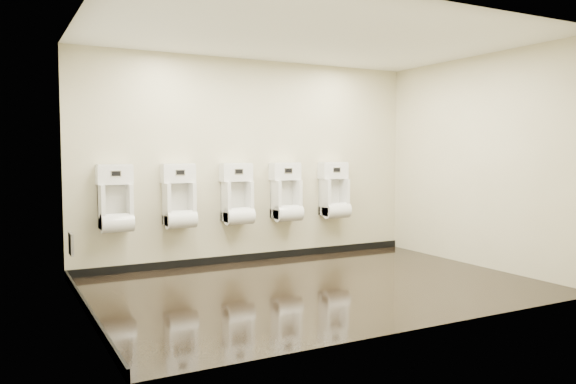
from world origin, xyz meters
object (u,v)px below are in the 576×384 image
object	(u,v)px
access_panel	(71,244)
urinal_4	(334,195)
urinal_2	(237,198)
urinal_1	(179,201)
urinal_3	(286,196)
urinal_0	(116,203)

from	to	relation	value
access_panel	urinal_4	size ratio (longest dim) A/B	0.31
urinal_2	urinal_1	bearing A→B (deg)	180.00
urinal_2	urinal_3	size ratio (longest dim) A/B	1.00
access_panel	urinal_4	xyz separation A→B (m)	(3.73, 0.41, 0.40)
urinal_0	urinal_2	bearing A→B (deg)	0.00
urinal_1	urinal_3	xyz separation A→B (m)	(1.56, 0.00, 0.00)
urinal_0	urinal_2	world-z (taller)	same
access_panel	urinal_0	bearing A→B (deg)	35.38
urinal_3	access_panel	bearing A→B (deg)	-172.11
urinal_3	urinal_4	bearing A→B (deg)	0.00
urinal_3	urinal_4	world-z (taller)	same
urinal_1	urinal_0	bearing A→B (deg)	180.00
urinal_0	urinal_1	world-z (taller)	same
urinal_4	urinal_0	bearing A→B (deg)	180.00
urinal_2	urinal_4	xyz separation A→B (m)	(1.56, 0.00, 0.00)
urinal_1	urinal_4	xyz separation A→B (m)	(2.37, 0.00, 0.00)
urinal_4	access_panel	bearing A→B (deg)	-173.80
urinal_3	urinal_0	bearing A→B (deg)	180.00
access_panel	urinal_0	size ratio (longest dim) A/B	0.31
urinal_1	urinal_2	xyz separation A→B (m)	(0.81, 0.00, 0.00)
urinal_2	urinal_4	distance (m)	1.56
urinal_2	urinal_3	world-z (taller)	same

